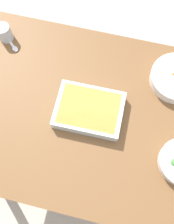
# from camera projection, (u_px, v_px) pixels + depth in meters

# --- Properties ---
(ground_plane) EXTENTS (6.00, 6.00, 0.00)m
(ground_plane) POSITION_uv_depth(u_px,v_px,m) (87.00, 145.00, 1.86)
(ground_plane) COLOR #B2A899
(dining_table) EXTENTS (1.20, 0.90, 0.74)m
(dining_table) POSITION_uv_depth(u_px,v_px,m) (87.00, 118.00, 1.25)
(dining_table) COLOR brown
(dining_table) RESTS_ON ground_plane
(baking_dish) EXTENTS (0.30, 0.23, 0.06)m
(baking_dish) POSITION_uv_depth(u_px,v_px,m) (89.00, 109.00, 1.13)
(baking_dish) COLOR silver
(baking_dish) RESTS_ON dining_table
(drink_cup) EXTENTS (0.07, 0.07, 0.08)m
(drink_cup) POSITION_uv_depth(u_px,v_px,m) (5.00, 33.00, 1.26)
(drink_cup) COLOR #B2BCC6
(drink_cup) RESTS_ON dining_table
(spoon_by_stew) EXTENTS (0.16, 0.10, 0.01)m
(spoon_by_stew) POSITION_uv_depth(u_px,v_px,m) (167.00, 75.00, 1.22)
(spoon_by_stew) COLOR silver
(spoon_by_stew) RESTS_ON dining_table
(spoon_spare) EXTENTS (0.15, 0.13, 0.01)m
(spoon_spare) POSITION_uv_depth(u_px,v_px,m) (11.00, 43.00, 1.28)
(spoon_spare) COLOR silver
(spoon_spare) RESTS_ON dining_table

